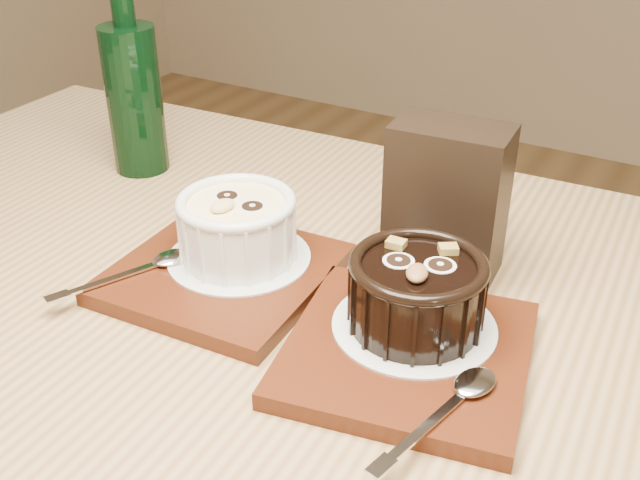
{
  "coord_description": "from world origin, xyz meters",
  "views": [
    {
      "loc": [
        0.45,
        -0.22,
        1.12
      ],
      "look_at": [
        0.18,
        0.23,
        0.81
      ],
      "focal_mm": 42.0,
      "sensor_mm": 36.0,
      "label": 1
    }
  ],
  "objects_px": {
    "table": "(281,418)",
    "ramekin_dark": "(417,290)",
    "condiment_stand": "(447,200)",
    "green_bottle": "(134,94)",
    "tray_right": "(407,353)",
    "tray_left": "(223,274)",
    "ramekin_white": "(237,225)"
  },
  "relations": [
    {
      "from": "condiment_stand",
      "to": "green_bottle",
      "type": "height_order",
      "value": "green_bottle"
    },
    {
      "from": "ramekin_dark",
      "to": "green_bottle",
      "type": "height_order",
      "value": "green_bottle"
    },
    {
      "from": "tray_left",
      "to": "ramekin_white",
      "type": "bearing_deg",
      "value": 77.5
    },
    {
      "from": "tray_left",
      "to": "condiment_stand",
      "type": "bearing_deg",
      "value": 36.77
    },
    {
      "from": "condiment_stand",
      "to": "tray_right",
      "type": "bearing_deg",
      "value": -77.92
    },
    {
      "from": "table",
      "to": "ramekin_white",
      "type": "bearing_deg",
      "value": 142.89
    },
    {
      "from": "table",
      "to": "ramekin_dark",
      "type": "distance_m",
      "value": 0.18
    },
    {
      "from": "table",
      "to": "green_bottle",
      "type": "relative_size",
      "value": 5.27
    },
    {
      "from": "green_bottle",
      "to": "ramekin_dark",
      "type": "bearing_deg",
      "value": -19.19
    },
    {
      "from": "green_bottle",
      "to": "condiment_stand",
      "type": "bearing_deg",
      "value": -4.3
    },
    {
      "from": "tray_left",
      "to": "ramekin_white",
      "type": "relative_size",
      "value": 1.7
    },
    {
      "from": "tray_left",
      "to": "condiment_stand",
      "type": "distance_m",
      "value": 0.21
    },
    {
      "from": "ramekin_dark",
      "to": "condiment_stand",
      "type": "distance_m",
      "value": 0.12
    },
    {
      "from": "table",
      "to": "ramekin_dark",
      "type": "xyz_separation_m",
      "value": [
        0.1,
        0.05,
        0.14
      ]
    },
    {
      "from": "table",
      "to": "tray_left",
      "type": "distance_m",
      "value": 0.14
    },
    {
      "from": "ramekin_white",
      "to": "ramekin_dark",
      "type": "distance_m",
      "value": 0.18
    },
    {
      "from": "tray_right",
      "to": "condiment_stand",
      "type": "bearing_deg",
      "value": 102.08
    },
    {
      "from": "table",
      "to": "condiment_stand",
      "type": "height_order",
      "value": "condiment_stand"
    },
    {
      "from": "ramekin_dark",
      "to": "green_bottle",
      "type": "xyz_separation_m",
      "value": [
        -0.41,
        0.14,
        0.04
      ]
    },
    {
      "from": "ramekin_white",
      "to": "tray_left",
      "type": "bearing_deg",
      "value": -92.7
    },
    {
      "from": "table",
      "to": "green_bottle",
      "type": "distance_m",
      "value": 0.41
    },
    {
      "from": "ramekin_white",
      "to": "ramekin_dark",
      "type": "xyz_separation_m",
      "value": [
        0.18,
        -0.01,
        0.0
      ]
    },
    {
      "from": "ramekin_white",
      "to": "green_bottle",
      "type": "distance_m",
      "value": 0.27
    },
    {
      "from": "green_bottle",
      "to": "ramekin_white",
      "type": "bearing_deg",
      "value": -28.92
    },
    {
      "from": "condiment_stand",
      "to": "ramekin_dark",
      "type": "bearing_deg",
      "value": -78.09
    },
    {
      "from": "ramekin_dark",
      "to": "green_bottle",
      "type": "distance_m",
      "value": 0.44
    },
    {
      "from": "ramekin_dark",
      "to": "tray_right",
      "type": "bearing_deg",
      "value": -95.59
    },
    {
      "from": "tray_right",
      "to": "ramekin_dark",
      "type": "bearing_deg",
      "value": 102.92
    },
    {
      "from": "table",
      "to": "ramekin_dark",
      "type": "height_order",
      "value": "ramekin_dark"
    },
    {
      "from": "table",
      "to": "tray_right",
      "type": "relative_size",
      "value": 6.87
    },
    {
      "from": "table",
      "to": "tray_left",
      "type": "bearing_deg",
      "value": 153.75
    },
    {
      "from": "tray_left",
      "to": "green_bottle",
      "type": "bearing_deg",
      "value": 147.08
    }
  ]
}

